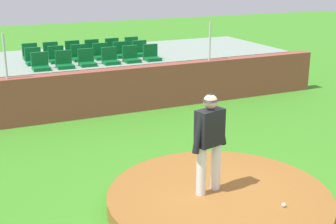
# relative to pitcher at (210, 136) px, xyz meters

# --- Properties ---
(ground_plane) EXTENTS (60.00, 60.00, 0.00)m
(ground_plane) POSITION_rel_pitcher_xyz_m (0.15, -0.13, -1.33)
(ground_plane) COLOR #3B8522
(pitchers_mound) EXTENTS (4.01, 4.01, 0.27)m
(pitchers_mound) POSITION_rel_pitcher_xyz_m (0.15, -0.13, -1.20)
(pitchers_mound) COLOR brown
(pitchers_mound) RESTS_ON ground_plane
(pitcher) EXTENTS (0.80, 0.39, 1.83)m
(pitcher) POSITION_rel_pitcher_xyz_m (0.00, 0.00, 0.00)
(pitcher) COLOR silver
(pitcher) RESTS_ON pitchers_mound
(baseball) EXTENTS (0.07, 0.07, 0.07)m
(baseball) POSITION_rel_pitcher_xyz_m (0.87, -1.04, -1.03)
(baseball) COLOR white
(baseball) RESTS_ON pitchers_mound
(brick_barrier) EXTENTS (14.37, 0.40, 1.32)m
(brick_barrier) POSITION_rel_pitcher_xyz_m (0.15, 6.09, -0.67)
(brick_barrier) COLOR brown
(brick_barrier) RESTS_ON ground_plane
(fence_post_left) EXTENTS (0.06, 0.06, 1.19)m
(fence_post_left) POSITION_rel_pitcher_xyz_m (-2.64, 6.09, 0.58)
(fence_post_left) COLOR silver
(fence_post_left) RESTS_ON brick_barrier
(fence_post_right) EXTENTS (0.06, 0.06, 1.19)m
(fence_post_right) POSITION_rel_pitcher_xyz_m (3.45, 6.09, 0.58)
(fence_post_right) COLOR silver
(fence_post_right) RESTS_ON brick_barrier
(bleacher_platform) EXTENTS (13.68, 4.18, 1.28)m
(bleacher_platform) POSITION_rel_pitcher_xyz_m (0.15, 8.66, -0.70)
(bleacher_platform) COLOR gray
(bleacher_platform) RESTS_ON ground_plane
(stadium_chair_0) EXTENTS (0.48, 0.44, 0.50)m
(stadium_chair_0) POSITION_rel_pitcher_xyz_m (-1.59, 7.08, 0.10)
(stadium_chair_0) COLOR #0C6429
(stadium_chair_0) RESTS_ON bleacher_platform
(stadium_chair_1) EXTENTS (0.48, 0.44, 0.50)m
(stadium_chair_1) POSITION_rel_pitcher_xyz_m (-0.89, 7.09, 0.10)
(stadium_chair_1) COLOR #0C6429
(stadium_chair_1) RESTS_ON bleacher_platform
(stadium_chair_2) EXTENTS (0.48, 0.44, 0.50)m
(stadium_chair_2) POSITION_rel_pitcher_xyz_m (-0.20, 7.12, 0.10)
(stadium_chair_2) COLOR #0C6429
(stadium_chair_2) RESTS_ON bleacher_platform
(stadium_chair_3) EXTENTS (0.48, 0.44, 0.50)m
(stadium_chair_3) POSITION_rel_pitcher_xyz_m (0.53, 7.11, 0.10)
(stadium_chair_3) COLOR #0C6429
(stadium_chair_3) RESTS_ON bleacher_platform
(stadium_chair_4) EXTENTS (0.48, 0.44, 0.50)m
(stadium_chair_4) POSITION_rel_pitcher_xyz_m (1.22, 7.11, 0.10)
(stadium_chair_4) COLOR #0C6429
(stadium_chair_4) RESTS_ON bleacher_platform
(stadium_chair_5) EXTENTS (0.48, 0.44, 0.50)m
(stadium_chair_5) POSITION_rel_pitcher_xyz_m (1.91, 7.10, 0.10)
(stadium_chair_5) COLOR #0C6429
(stadium_chair_5) RESTS_ON bleacher_platform
(stadium_chair_6) EXTENTS (0.48, 0.44, 0.50)m
(stadium_chair_6) POSITION_rel_pitcher_xyz_m (-1.62, 8.01, 0.10)
(stadium_chair_6) COLOR #0C6429
(stadium_chair_6) RESTS_ON bleacher_platform
(stadium_chair_7) EXTENTS (0.48, 0.44, 0.50)m
(stadium_chair_7) POSITION_rel_pitcher_xyz_m (-0.91, 8.02, 0.10)
(stadium_chair_7) COLOR #0C6429
(stadium_chair_7) RESTS_ON bleacher_platform
(stadium_chair_8) EXTENTS (0.48, 0.44, 0.50)m
(stadium_chair_8) POSITION_rel_pitcher_xyz_m (-0.19, 8.02, 0.10)
(stadium_chair_8) COLOR #0C6429
(stadium_chair_8) RESTS_ON bleacher_platform
(stadium_chair_9) EXTENTS (0.48, 0.44, 0.50)m
(stadium_chair_9) POSITION_rel_pitcher_xyz_m (0.51, 7.99, 0.10)
(stadium_chair_9) COLOR #0C6429
(stadium_chair_9) RESTS_ON bleacher_platform
(stadium_chair_10) EXTENTS (0.48, 0.44, 0.50)m
(stadium_chair_10) POSITION_rel_pitcher_xyz_m (1.22, 8.02, 0.10)
(stadium_chair_10) COLOR #0C6429
(stadium_chair_10) RESTS_ON bleacher_platform
(stadium_chair_11) EXTENTS (0.48, 0.44, 0.50)m
(stadium_chair_11) POSITION_rel_pitcher_xyz_m (1.88, 7.99, 0.10)
(stadium_chair_11) COLOR #0C6429
(stadium_chair_11) RESTS_ON bleacher_platform
(stadium_chair_12) EXTENTS (0.48, 0.44, 0.50)m
(stadium_chair_12) POSITION_rel_pitcher_xyz_m (-1.57, 8.91, 0.10)
(stadium_chair_12) COLOR #0C6429
(stadium_chair_12) RESTS_ON bleacher_platform
(stadium_chair_13) EXTENTS (0.48, 0.44, 0.50)m
(stadium_chair_13) POSITION_rel_pitcher_xyz_m (-0.91, 8.88, 0.10)
(stadium_chair_13) COLOR #0C6429
(stadium_chair_13) RESTS_ON bleacher_platform
(stadium_chair_14) EXTENTS (0.48, 0.44, 0.50)m
(stadium_chair_14) POSITION_rel_pitcher_xyz_m (-0.18, 8.90, 0.10)
(stadium_chair_14) COLOR #0C6429
(stadium_chair_14) RESTS_ON bleacher_platform
(stadium_chair_15) EXTENTS (0.48, 0.44, 0.50)m
(stadium_chair_15) POSITION_rel_pitcher_xyz_m (0.49, 8.88, 0.10)
(stadium_chair_15) COLOR #0C6429
(stadium_chair_15) RESTS_ON bleacher_platform
(stadium_chair_16) EXTENTS (0.48, 0.44, 0.50)m
(stadium_chair_16) POSITION_rel_pitcher_xyz_m (1.21, 8.88, 0.10)
(stadium_chair_16) COLOR #0C6429
(stadium_chair_16) RESTS_ON bleacher_platform
(stadium_chair_17) EXTENTS (0.48, 0.44, 0.50)m
(stadium_chair_17) POSITION_rel_pitcher_xyz_m (1.93, 8.89, 0.10)
(stadium_chair_17) COLOR #0C6429
(stadium_chair_17) RESTS_ON bleacher_platform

